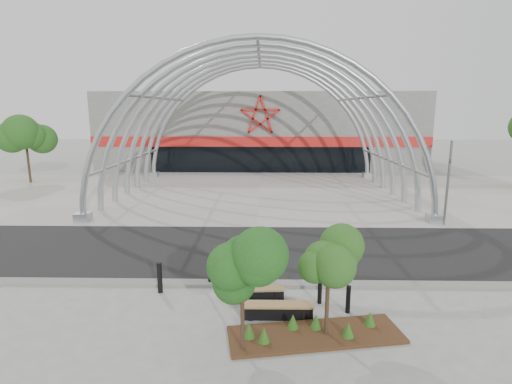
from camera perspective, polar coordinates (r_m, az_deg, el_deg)
name	(u,v)px	position (r m, az deg, el deg)	size (l,w,h in m)	color
ground	(254,282)	(15.23, -0.30, -12.77)	(140.00, 140.00, 0.00)	gray
road	(256,249)	(18.47, -0.03, -8.21)	(140.00, 7.00, 0.02)	black
forecourt	(259,194)	(30.02, 0.43, -0.31)	(60.00, 17.00, 0.04)	#AAA499
kerb	(254,284)	(14.98, -0.33, -12.96)	(60.00, 0.50, 0.12)	slate
arena_building	(261,129)	(47.35, 0.70, 9.01)	(34.00, 15.24, 8.00)	slate
vault_canopy	(259,194)	(30.02, 0.43, -0.31)	(20.80, 15.80, 20.36)	#A4AAAE
planting_bed	(313,332)	(12.11, 8.14, -19.19)	(5.11, 2.31, 0.52)	#342012
signal_pole	(448,182)	(23.99, 25.73, 1.32)	(0.30, 0.66, 4.68)	slate
street_tree_0	(242,268)	(10.31, -2.00, -10.83)	(1.45, 1.45, 3.30)	black
street_tree_1	(329,254)	(11.18, 10.39, -8.68)	(1.45, 1.45, 3.43)	black
bench_0	(255,294)	(13.92, -0.21, -14.33)	(2.03, 0.57, 0.42)	black
bench_1	(277,311)	(12.86, 3.04, -16.58)	(2.22, 0.49, 0.46)	black
bollard_0	(160,278)	(14.64, -13.59, -11.81)	(0.18, 0.18, 1.10)	black
bollard_1	(226,286)	(13.77, -4.27, -13.26)	(0.16, 0.16, 1.02)	black
bollard_2	(210,272)	(14.98, -6.59, -11.33)	(0.15, 0.15, 0.93)	black
bollard_3	(348,299)	(13.33, 13.03, -14.71)	(0.15, 0.15, 0.91)	black
bollard_4	(320,291)	(13.73, 9.10, -13.75)	(0.14, 0.14, 0.90)	black
bg_tree_0	(24,129)	(39.52, -30.18, 7.80)	(3.00, 3.00, 6.45)	black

